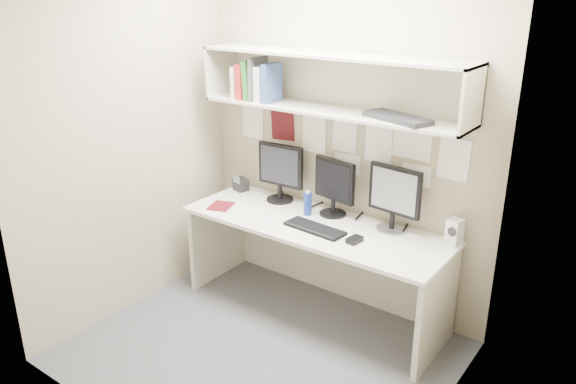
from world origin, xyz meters
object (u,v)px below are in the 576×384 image
Objects in this scene: desk at (314,267)px; maroon_notebook at (221,206)px; monitor_left at (280,170)px; monitor_right at (394,196)px; speaker at (454,232)px; desk_phone at (241,184)px; monitor_center at (334,185)px; keyboard at (315,228)px.

desk is 10.19× the size of maroon_notebook.
monitor_left is 0.99× the size of monitor_right.
speaker is 1.82m from desk_phone.
maroon_notebook is (-1.27, -0.39, -0.25)m from monitor_right.
monitor_left is 0.50m from monitor_center.
desk_phone is at bearing 88.49° from maroon_notebook.
monitor_left is 2.55× the size of speaker.
desk_phone reaches higher than desk.
monitor_right is 1.03× the size of keyboard.
monitor_left is at bearing 153.77° from keyboard.
monitor_center is at bearing -173.27° from monitor_right.
monitor_left is 0.45m from desk_phone.
desk is at bearing 3.52° from desk_phone.
keyboard reaches higher than maroon_notebook.
monitor_center is at bearing 7.56° from maroon_notebook.
desk is 11.06× the size of speaker.
monitor_right is at bearing 40.81° from keyboard.
speaker is (0.44, 0.03, -0.16)m from monitor_right.
monitor_center is at bearing -2.75° from monitor_left.
monitor_right is (0.50, 0.22, 0.62)m from desk.
desk is 14.46× the size of desk_phone.
speaker is at bearing -5.07° from maroon_notebook.
keyboard is at bearing -57.47° from desk.
monitor_center is 0.91m from maroon_notebook.
desk_phone is (-1.82, -0.04, -0.04)m from speaker.
desk is at bearing -6.27° from maroon_notebook.
desk_phone is at bearing 167.08° from desk.
speaker is at bearing 26.18° from keyboard.
desk_phone is at bearing -172.57° from monitor_right.
monitor_center is 0.95× the size of keyboard.
monitor_center is 0.92m from desk_phone.
desk is 0.64m from monitor_center.
speaker is at bearing 10.08° from monitor_right.
maroon_notebook reaches higher than desk.
desk is at bearing -153.75° from speaker.
monitor_center reaches higher than desk_phone.
desk_phone is (-0.95, 0.31, 0.04)m from keyboard.
speaker is (0.87, 0.35, 0.08)m from keyboard.
desk is at bearing -83.75° from monitor_center.
keyboard is (0.05, -0.32, -0.23)m from monitor_center.
monitor_center is 0.92× the size of monitor_right.
monitor_right reaches higher than desk_phone.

